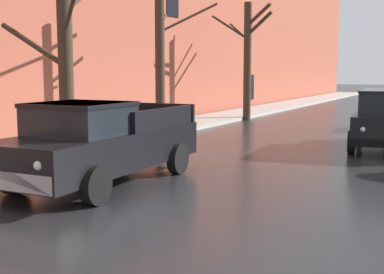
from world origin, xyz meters
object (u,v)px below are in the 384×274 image
fire_hydrant (3,165)px  pickup_truck_black_approaching_near_lane (100,143)px  bare_tree_second_along_sidewalk (64,57)px  bare_tree_far_down_block (248,56)px  bare_tree_mid_block (162,49)px

fire_hydrant → pickup_truck_black_approaching_near_lane: bearing=20.6°
fire_hydrant → bare_tree_second_along_sidewalk: bearing=103.2°
bare_tree_far_down_block → pickup_truck_black_approaching_near_lane: bare_tree_far_down_block is taller
pickup_truck_black_approaching_near_lane → fire_hydrant: size_ratio=7.58×
bare_tree_far_down_block → bare_tree_second_along_sidewalk: bearing=-90.3°
pickup_truck_black_approaching_near_lane → bare_tree_second_along_sidewalk: bearing=142.8°
bare_tree_second_along_sidewalk → pickup_truck_black_approaching_near_lane: bare_tree_second_along_sidewalk is taller
bare_tree_second_along_sidewalk → fire_hydrant: bare_tree_second_along_sidewalk is taller
bare_tree_second_along_sidewalk → fire_hydrant: size_ratio=7.37×
bare_tree_second_along_sidewalk → fire_hydrant: 3.71m
bare_tree_far_down_block → pickup_truck_black_approaching_near_lane: 15.43m
bare_tree_second_along_sidewalk → fire_hydrant: bearing=-76.8°
bare_tree_mid_block → bare_tree_far_down_block: bearing=90.3°
pickup_truck_black_approaching_near_lane → bare_tree_far_down_block: bearing=99.8°
bare_tree_far_down_block → bare_tree_mid_block: bearing=-89.7°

